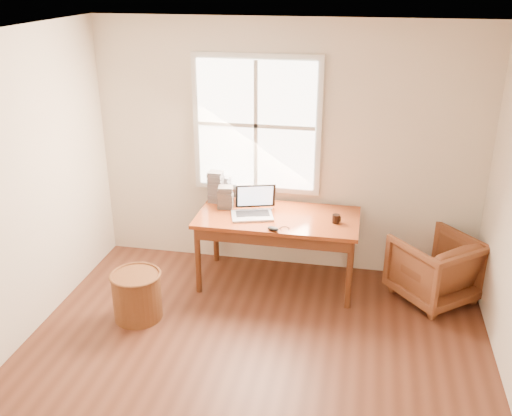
{
  "coord_description": "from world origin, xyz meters",
  "views": [
    {
      "loc": [
        0.8,
        -3.32,
        3.01
      ],
      "look_at": [
        -0.19,
        1.65,
        0.88
      ],
      "focal_mm": 40.0,
      "sensor_mm": 36.0,
      "label": 1
    }
  ],
  "objects": [
    {
      "name": "room_shell",
      "position": [
        -0.02,
        0.16,
        1.32
      ],
      "size": [
        4.04,
        4.54,
        2.64
      ],
      "color": "#592F1E",
      "rests_on": "ground"
    },
    {
      "name": "armchair",
      "position": [
        1.55,
        1.8,
        0.33
      ],
      "size": [
        0.99,
        1.0,
        0.65
      ],
      "primitive_type": "imported",
      "rotation": [
        0.0,
        0.0,
        3.84
      ],
      "color": "brown",
      "rests_on": "room_shell"
    },
    {
      "name": "wicker_stool",
      "position": [
        -1.16,
        0.91,
        0.22
      ],
      "size": [
        0.55,
        0.55,
        0.45
      ],
      "primitive_type": "cylinder",
      "rotation": [
        0.0,
        0.0,
        0.27
      ],
      "color": "brown",
      "rests_on": "room_shell"
    },
    {
      "name": "coffee_mug",
      "position": [
        0.57,
        1.74,
        0.79
      ],
      "size": [
        0.08,
        0.08,
        0.08
      ],
      "primitive_type": "cylinder",
      "rotation": [
        0.0,
        0.0,
        -0.03
      ],
      "color": "black",
      "rests_on": "desk"
    },
    {
      "name": "cd_stack_a",
      "position": [
        -0.63,
        2.14,
        0.87
      ],
      "size": [
        0.14,
        0.13,
        0.25
      ],
      "primitive_type": "cube",
      "rotation": [
        0.0,
        0.0,
        -0.14
      ],
      "color": "silver",
      "rests_on": "desk"
    },
    {
      "name": "cd_stack_b",
      "position": [
        -0.56,
        1.9,
        0.87
      ],
      "size": [
        0.17,
        0.15,
        0.23
      ],
      "primitive_type": "cube",
      "rotation": [
        0.0,
        0.0,
        0.14
      ],
      "color": "#27272C",
      "rests_on": "desk"
    },
    {
      "name": "cd_stack_d",
      "position": [
        -0.39,
        2.04,
        0.85
      ],
      "size": [
        0.19,
        0.18,
        0.2
      ],
      "primitive_type": "cube",
      "rotation": [
        0.0,
        0.0,
        0.32
      ],
      "color": "silver",
      "rests_on": "desk"
    },
    {
      "name": "mouse",
      "position": [
        0.01,
        1.45,
        0.77
      ],
      "size": [
        0.13,
        0.1,
        0.04
      ],
      "primitive_type": "ellipsoid",
      "rotation": [
        0.0,
        0.0,
        -0.32
      ],
      "color": "black",
      "rests_on": "desk"
    },
    {
      "name": "desk",
      "position": [
        0.0,
        1.8,
        0.73
      ],
      "size": [
        1.6,
        0.8,
        0.04
      ],
      "primitive_type": "cube",
      "color": "brown",
      "rests_on": "room_shell"
    },
    {
      "name": "cd_stack_c",
      "position": [
        -0.7,
        2.05,
        0.92
      ],
      "size": [
        0.16,
        0.14,
        0.33
      ],
      "primitive_type": "cube",
      "rotation": [
        0.0,
        0.0,
        -0.08
      ],
      "color": "#9596A1",
      "rests_on": "desk"
    },
    {
      "name": "laptop",
      "position": [
        -0.25,
        1.73,
        0.9
      ],
      "size": [
        0.52,
        0.53,
        0.31
      ],
      "primitive_type": null,
      "rotation": [
        0.0,
        0.0,
        0.3
      ],
      "color": "#A6A8AD",
      "rests_on": "desk"
    }
  ]
}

